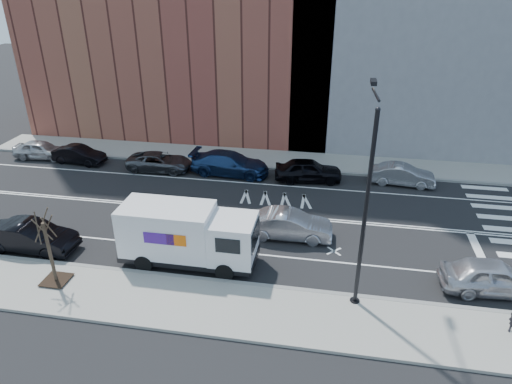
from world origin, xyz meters
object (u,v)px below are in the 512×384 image
(fedex_van, at_px, (187,235))
(driving_sedan, at_px, (290,225))
(far_parked_a, at_px, (41,150))
(near_parked_front, at_px, (493,277))
(far_parked_b, at_px, (79,155))

(fedex_van, relative_size, driving_sedan, 1.46)
(far_parked_a, bearing_deg, near_parked_front, -113.61)
(fedex_van, bearing_deg, far_parked_b, 137.62)
(far_parked_a, bearing_deg, fedex_van, -129.44)
(far_parked_b, xyz_separation_m, near_parked_front, (26.85, -11.06, 0.14))
(far_parked_b, distance_m, near_parked_front, 29.04)
(far_parked_a, bearing_deg, far_parked_b, -99.18)
(far_parked_a, distance_m, far_parked_b, 3.48)
(far_parked_a, relative_size, driving_sedan, 0.89)
(far_parked_b, bearing_deg, near_parked_front, -106.47)
(far_parked_b, bearing_deg, driving_sedan, -109.07)
(far_parked_a, height_order, far_parked_b, far_parked_a)
(far_parked_a, xyz_separation_m, driving_sedan, (20.54, -8.34, 0.06))
(fedex_van, distance_m, far_parked_a, 19.63)
(far_parked_a, distance_m, driving_sedan, 22.17)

